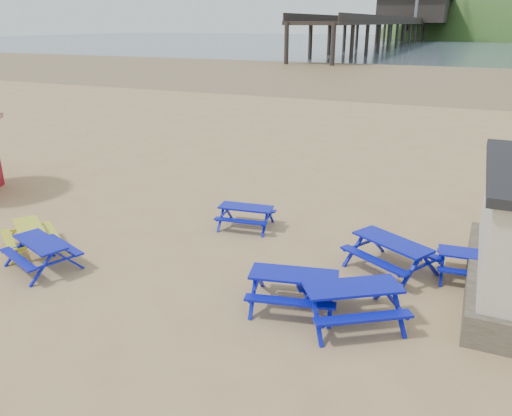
% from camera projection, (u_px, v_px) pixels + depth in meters
% --- Properties ---
extents(ground, '(400.00, 400.00, 0.00)m').
position_uv_depth(ground, '(204.00, 254.00, 14.00)').
color(ground, tan).
rests_on(ground, ground).
extents(wet_sand, '(400.00, 400.00, 0.00)m').
position_uv_depth(wet_sand, '(423.00, 75.00, 61.22)').
color(wet_sand, olive).
rests_on(wet_sand, ground).
extents(sea, '(400.00, 400.00, 0.00)m').
position_uv_depth(sea, '(464.00, 43.00, 159.94)').
color(sea, '#485A67').
rests_on(sea, ground).
extents(picnic_table_blue_a, '(1.82, 1.54, 0.70)m').
position_uv_depth(picnic_table_blue_a, '(246.00, 217.00, 15.71)').
color(picnic_table_blue_a, '#0307B5').
rests_on(picnic_table_blue_a, ground).
extents(picnic_table_blue_b, '(2.59, 2.44, 0.86)m').
position_uv_depth(picnic_table_blue_b, '(391.00, 256.00, 12.89)').
color(picnic_table_blue_b, '#0307B5').
rests_on(picnic_table_blue_b, ground).
extents(picnic_table_blue_c, '(1.82, 1.52, 0.72)m').
position_uv_depth(picnic_table_blue_c, '(473.00, 266.00, 12.49)').
color(picnic_table_blue_c, '#0307B5').
rests_on(picnic_table_blue_c, ground).
extents(picnic_table_blue_d, '(2.21, 2.00, 0.76)m').
position_uv_depth(picnic_table_blue_d, '(42.00, 254.00, 13.09)').
color(picnic_table_blue_d, '#0307B5').
rests_on(picnic_table_blue_d, ground).
extents(picnic_table_blue_e, '(2.26, 1.97, 0.83)m').
position_uv_depth(picnic_table_blue_e, '(294.00, 290.00, 11.29)').
color(picnic_table_blue_e, '#0307B5').
rests_on(picnic_table_blue_e, ground).
extents(picnic_table_blue_f, '(2.62, 2.50, 0.86)m').
position_uv_depth(picnic_table_blue_f, '(352.00, 304.00, 10.70)').
color(picnic_table_blue_f, '#0307B5').
rests_on(picnic_table_blue_f, ground).
extents(picnic_table_yellow, '(2.17, 2.08, 0.71)m').
position_uv_depth(picnic_table_yellow, '(31.00, 238.00, 14.17)').
color(picnic_table_yellow, gold).
rests_on(picnic_table_yellow, ground).
extents(pier, '(24.00, 220.00, 39.29)m').
position_uv_depth(pier, '(411.00, 24.00, 171.86)').
color(pier, black).
rests_on(pier, ground).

